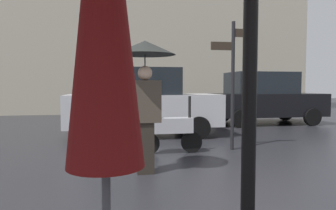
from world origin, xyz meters
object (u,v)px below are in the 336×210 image
(parked_car_right, at_px, (141,102))
(folded_patio_umbrella_near, at_px, (104,5))
(pedestrian_with_umbrella, at_px, (145,72))
(street_signpost, at_px, (233,72))
(parked_scooter, at_px, (168,128))
(parked_car_left, at_px, (264,98))

(parked_car_right, bearing_deg, folded_patio_umbrella_near, 79.05)
(pedestrian_with_umbrella, distance_m, street_signpost, 2.68)
(folded_patio_umbrella_near, relative_size, pedestrian_with_umbrella, 1.19)
(folded_patio_umbrella_near, distance_m, street_signpost, 6.06)
(folded_patio_umbrella_near, xyz_separation_m, parked_scooter, (1.24, 5.26, -1.22))
(pedestrian_with_umbrella, relative_size, parked_car_right, 0.50)
(parked_car_right, bearing_deg, pedestrian_with_umbrella, 81.01)
(folded_patio_umbrella_near, bearing_deg, pedestrian_with_umbrella, 81.31)
(folded_patio_umbrella_near, bearing_deg, parked_scooter, 76.73)
(pedestrian_with_umbrella, bearing_deg, parked_scooter, -168.93)
(parked_scooter, height_order, parked_car_right, parked_car_right)
(folded_patio_umbrella_near, relative_size, parked_car_left, 0.61)
(parked_scooter, bearing_deg, parked_car_right, 80.86)
(parked_scooter, distance_m, parked_car_left, 6.45)
(parked_car_left, bearing_deg, parked_scooter, -136.27)
(folded_patio_umbrella_near, distance_m, parked_scooter, 5.54)
(parked_scooter, relative_size, street_signpost, 0.48)
(parked_car_left, xyz_separation_m, street_signpost, (-3.06, -4.39, 0.77))
(parked_scooter, height_order, street_signpost, street_signpost)
(parked_scooter, relative_size, parked_car_left, 0.33)
(pedestrian_with_umbrella, height_order, street_signpost, street_signpost)
(pedestrian_with_umbrella, height_order, parked_car_left, pedestrian_with_umbrella)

